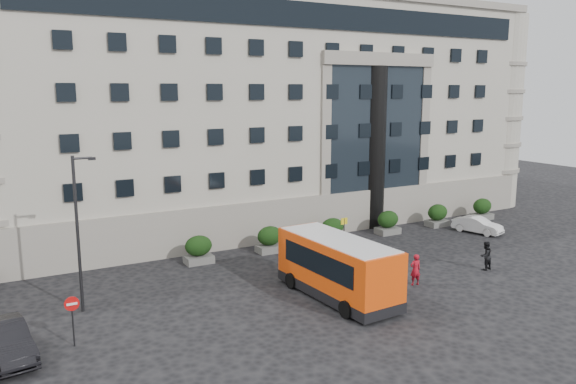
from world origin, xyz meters
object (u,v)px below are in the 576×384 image
(no_entry_sign, at_px, (72,311))
(parked_car_b, at_px, (5,341))
(hedge_c, at_px, (332,230))
(hedge_d, at_px, (388,222))
(minibus, at_px, (337,265))
(white_taxi, at_px, (477,225))
(street_lamp, at_px, (79,228))
(hedge_b, at_px, (270,239))
(pedestrian_b, at_px, (485,256))
(bus_stop_sign, at_px, (344,229))
(hedge_a, at_px, (199,249))
(hedge_e, at_px, (437,215))
(red_truck, at_px, (34,223))
(pedestrian_c, at_px, (345,259))
(hedge_f, at_px, (482,209))
(pedestrian_a, at_px, (415,270))

(no_entry_sign, relative_size, parked_car_b, 0.49)
(hedge_c, xyz_separation_m, hedge_d, (5.20, 0.00, 0.00))
(minibus, relative_size, white_taxi, 2.08)
(hedge_c, distance_m, white_taxi, 12.02)
(hedge_c, bearing_deg, street_lamp, -165.33)
(hedge_b, xyz_separation_m, white_taxi, (16.79, -3.20, -0.29))
(hedge_d, bearing_deg, pedestrian_b, -91.93)
(hedge_c, height_order, pedestrian_b, hedge_c)
(hedge_d, relative_size, white_taxi, 0.48)
(hedge_b, xyz_separation_m, bus_stop_sign, (4.30, -2.80, 0.80))
(hedge_a, distance_m, hedge_e, 20.80)
(hedge_a, distance_m, no_entry_sign, 12.64)
(red_truck, relative_size, white_taxi, 1.45)
(hedge_a, xyz_separation_m, pedestrian_c, (7.00, -6.59, 0.06))
(hedge_a, height_order, hedge_d, same)
(hedge_e, bearing_deg, hedge_f, 0.00)
(hedge_a, xyz_separation_m, minibus, (4.47, -9.46, 0.88))
(hedge_a, relative_size, street_lamp, 0.23)
(red_truck, height_order, white_taxi, red_truck)
(no_entry_sign, relative_size, pedestrian_a, 1.26)
(parked_car_b, bearing_deg, white_taxi, 0.13)
(parked_car_b, bearing_deg, hedge_f, 3.87)
(hedge_b, bearing_deg, parked_car_b, -153.00)
(bus_stop_sign, bearing_deg, minibus, -127.06)
(hedge_a, height_order, pedestrian_b, hedge_a)
(hedge_a, bearing_deg, pedestrian_c, -43.26)
(minibus, bearing_deg, pedestrian_b, -6.20)
(minibus, relative_size, pedestrian_b, 4.39)
(hedge_f, xyz_separation_m, street_lamp, (-33.94, -4.80, 3.44))
(minibus, bearing_deg, hedge_f, 20.44)
(white_taxi, bearing_deg, street_lamp, 166.15)
(red_truck, bearing_deg, hedge_c, -37.64)
(no_entry_sign, bearing_deg, hedge_d, 19.76)
(hedge_b, bearing_deg, white_taxi, -10.78)
(pedestrian_c, bearing_deg, minibus, 55.44)
(street_lamp, bearing_deg, no_entry_sign, -104.72)
(hedge_e, xyz_separation_m, minibus, (-16.33, -9.46, 0.88))
(street_lamp, relative_size, red_truck, 1.42)
(bus_stop_sign, bearing_deg, pedestrian_c, -123.42)
(hedge_b, distance_m, pedestrian_a, 10.91)
(hedge_f, relative_size, red_truck, 0.33)
(hedge_b, xyz_separation_m, hedge_d, (10.40, 0.00, 0.00))
(hedge_e, relative_size, street_lamp, 0.23)
(hedge_b, xyz_separation_m, hedge_e, (15.60, 0.00, 0.00))
(hedge_c, distance_m, pedestrian_c, 7.41)
(hedge_c, height_order, bus_stop_sign, bus_stop_sign)
(pedestrian_b, height_order, pedestrian_c, pedestrian_c)
(hedge_b, bearing_deg, red_truck, 143.03)
(pedestrian_c, bearing_deg, white_taxi, -160.44)
(hedge_f, xyz_separation_m, pedestrian_c, (-19.00, -6.59, 0.06))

